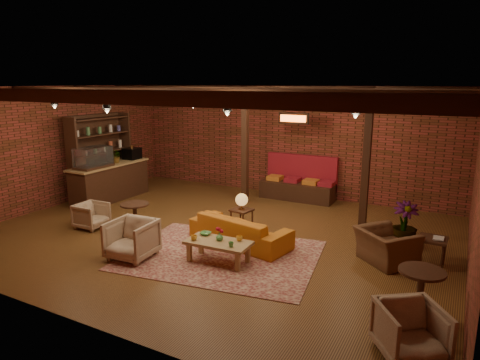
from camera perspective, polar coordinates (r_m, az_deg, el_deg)
The scene contains 28 objects.
floor at distance 9.64m, azimuth -3.36°, elevation -7.11°, with size 10.00×10.00×0.00m, color #39200E.
ceiling at distance 9.06m, azimuth -3.64°, elevation 12.27°, with size 10.00×8.00×0.02m, color black.
wall_back at distance 12.75m, azimuth 6.01°, elevation 5.21°, with size 10.00×0.02×3.20m, color #5E2E1B.
wall_front at distance 6.27m, azimuth -23.07°, elevation -3.90°, with size 10.00×0.02×3.20m, color #5E2E1B.
wall_left at distance 12.55m, azimuth -23.37°, elevation 4.10°, with size 0.02×8.00×3.20m, color #5E2E1B.
wall_right at distance 7.89m, azimuth 29.17°, elevation -1.20°, with size 0.02×8.00×3.20m, color #5E2E1B.
ceiling_beams at distance 9.06m, azimuth -3.63°, elevation 11.51°, with size 9.80×6.40×0.22m, color #321D10, non-canonical shape.
ceiling_pipe at distance 10.46m, azimuth 1.09°, elevation 10.47°, with size 0.12×0.12×9.60m, color black.
post_left at distance 11.74m, azimuth 0.68°, elevation 4.61°, with size 0.16×0.16×3.20m, color #321D10.
post_right at distance 10.04m, azimuth 16.51°, elevation 2.65°, with size 0.16×0.16×3.20m, color #321D10.
service_counter at distance 12.67m, azimuth -16.99°, elevation 0.99°, with size 0.80×2.50×1.60m, color #321D10, non-canonical shape.
plant_counter at distance 12.67m, azimuth -16.15°, elevation 2.98°, with size 0.35×0.39×0.30m, color #337F33.
shelving_hutch at distance 12.95m, azimuth -18.05°, elevation 2.97°, with size 0.52×2.00×2.40m, color #321D10, non-canonical shape.
banquette at distance 12.32m, azimuth 7.67°, elevation -0.31°, with size 2.10×0.70×1.00m, color maroon, non-canonical shape.
service_sign at distance 11.62m, azimuth 7.16°, elevation 8.15°, with size 0.86×0.06×0.30m, color #FF6019.
ceiling_spotlights at distance 9.07m, azimuth -3.61°, elevation 10.12°, with size 6.40×4.40×0.28m, color black, non-canonical shape.
rug at distance 8.48m, azimuth -2.45°, elevation -9.94°, with size 3.65×2.79×0.01m, color maroon.
sofa at distance 8.92m, azimuth 0.03°, elevation -6.63°, with size 2.16×0.84×0.63m, color #BB641A.
coffee_table at distance 8.05m, azimuth -2.96°, elevation -8.43°, with size 1.24×0.65×0.67m.
side_table_lamp at distance 9.54m, azimuth 0.22°, elevation -3.05°, with size 0.49×0.49×0.89m.
round_table_left at distance 9.88m, azimuth -13.84°, elevation -4.25°, with size 0.63×0.63×0.66m.
armchair_a at distance 10.46m, azimuth -19.20°, elevation -4.34°, with size 0.63×0.59×0.65m, color beige.
armchair_b at distance 8.47m, azimuth -14.25°, elevation -7.43°, with size 0.80×0.75×0.83m, color beige.
armchair_right at distance 8.44m, azimuth 18.94°, elevation -7.70°, with size 0.98×0.64×0.86m, color brown.
side_table_book at distance 8.57m, azimuth 24.32°, elevation -7.32°, with size 0.51×0.51×0.57m.
round_table_right at distance 6.70m, azimuth 22.94°, elevation -12.94°, with size 0.64×0.64×0.74m.
armchair_far at distance 5.87m, azimuth 21.81°, elevation -18.00°, with size 0.73×0.68×0.75m, color beige.
plant_tall at distance 9.18m, azimuth 21.55°, elevation -0.05°, with size 1.55×1.55×2.76m, color #4C7F4C.
Camera 1 is at (4.77, -7.70, 3.31)m, focal length 32.00 mm.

